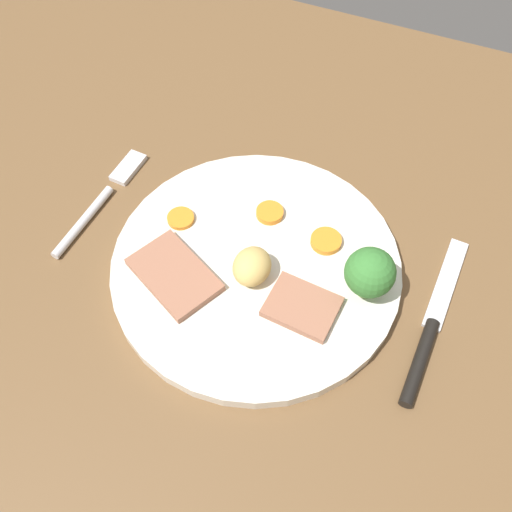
{
  "coord_description": "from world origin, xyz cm",
  "views": [
    {
      "loc": [
        9.12,
        -28.13,
        50.44
      ],
      "look_at": [
        -2.27,
        -1.0,
        6.0
      ],
      "focal_mm": 40.15,
      "sensor_mm": 36.0,
      "label": 1
    }
  ],
  "objects_px": {
    "meat_slice_under": "(174,275)",
    "knife": "(430,331)",
    "broccoli_floret": "(371,269)",
    "carrot_coin_front": "(181,218)",
    "meat_slice_main": "(302,307)",
    "roast_potato_left": "(252,266)",
    "carrot_coin_back": "(326,241)",
    "carrot_coin_side": "(270,213)",
    "dinner_plate": "(256,266)",
    "fork": "(103,198)"
  },
  "relations": [
    {
      "from": "dinner_plate",
      "to": "carrot_coin_back",
      "type": "distance_m",
      "value": 0.07
    },
    {
      "from": "fork",
      "to": "meat_slice_main",
      "type": "bearing_deg",
      "value": -97.91
    },
    {
      "from": "meat_slice_under",
      "to": "fork",
      "type": "xyz_separation_m",
      "value": [
        -0.12,
        0.06,
        -0.01
      ]
    },
    {
      "from": "meat_slice_under",
      "to": "fork",
      "type": "distance_m",
      "value": 0.13
    },
    {
      "from": "dinner_plate",
      "to": "carrot_coin_front",
      "type": "xyz_separation_m",
      "value": [
        -0.09,
        0.02,
        0.01
      ]
    },
    {
      "from": "roast_potato_left",
      "to": "carrot_coin_front",
      "type": "bearing_deg",
      "value": 160.5
    },
    {
      "from": "fork",
      "to": "knife",
      "type": "distance_m",
      "value": 0.35
    },
    {
      "from": "carrot_coin_side",
      "to": "broccoli_floret",
      "type": "height_order",
      "value": "broccoli_floret"
    },
    {
      "from": "carrot_coin_back",
      "to": "broccoli_floret",
      "type": "relative_size",
      "value": 0.56
    },
    {
      "from": "dinner_plate",
      "to": "broccoli_floret",
      "type": "height_order",
      "value": "broccoli_floret"
    },
    {
      "from": "broccoli_floret",
      "to": "knife",
      "type": "bearing_deg",
      "value": -14.25
    },
    {
      "from": "meat_slice_under",
      "to": "roast_potato_left",
      "type": "height_order",
      "value": "roast_potato_left"
    },
    {
      "from": "dinner_plate",
      "to": "meat_slice_main",
      "type": "distance_m",
      "value": 0.07
    },
    {
      "from": "knife",
      "to": "fork",
      "type": "bearing_deg",
      "value": 89.53
    },
    {
      "from": "roast_potato_left",
      "to": "fork",
      "type": "bearing_deg",
      "value": 170.08
    },
    {
      "from": "meat_slice_main",
      "to": "carrot_coin_back",
      "type": "relative_size",
      "value": 2.07
    },
    {
      "from": "dinner_plate",
      "to": "carrot_coin_side",
      "type": "bearing_deg",
      "value": 99.02
    },
    {
      "from": "carrot_coin_side",
      "to": "broccoli_floret",
      "type": "relative_size",
      "value": 0.51
    },
    {
      "from": "carrot_coin_front",
      "to": "knife",
      "type": "xyz_separation_m",
      "value": [
        0.26,
        -0.02,
        -0.01
      ]
    },
    {
      "from": "dinner_plate",
      "to": "roast_potato_left",
      "type": "distance_m",
      "value": 0.03
    },
    {
      "from": "meat_slice_main",
      "to": "roast_potato_left",
      "type": "height_order",
      "value": "roast_potato_left"
    },
    {
      "from": "broccoli_floret",
      "to": "roast_potato_left",
      "type": "bearing_deg",
      "value": -163.75
    },
    {
      "from": "carrot_coin_side",
      "to": "carrot_coin_back",
      "type": "bearing_deg",
      "value": -9.84
    },
    {
      "from": "fork",
      "to": "knife",
      "type": "xyz_separation_m",
      "value": [
        0.35,
        -0.02,
        0.0
      ]
    },
    {
      "from": "carrot_coin_front",
      "to": "knife",
      "type": "distance_m",
      "value": 0.26
    },
    {
      "from": "meat_slice_under",
      "to": "roast_potato_left",
      "type": "distance_m",
      "value": 0.07
    },
    {
      "from": "broccoli_floret",
      "to": "carrot_coin_front",
      "type": "bearing_deg",
      "value": 179.25
    },
    {
      "from": "dinner_plate",
      "to": "fork",
      "type": "xyz_separation_m",
      "value": [
        -0.18,
        0.02,
        -0.0
      ]
    },
    {
      "from": "carrot_coin_front",
      "to": "carrot_coin_side",
      "type": "xyz_separation_m",
      "value": [
        0.08,
        0.04,
        0.0
      ]
    },
    {
      "from": "carrot_coin_back",
      "to": "carrot_coin_front",
      "type": "bearing_deg",
      "value": -168.37
    },
    {
      "from": "meat_slice_under",
      "to": "carrot_coin_front",
      "type": "xyz_separation_m",
      "value": [
        -0.02,
        0.06,
        -0.0
      ]
    },
    {
      "from": "carrot_coin_front",
      "to": "fork",
      "type": "relative_size",
      "value": 0.17
    },
    {
      "from": "meat_slice_main",
      "to": "roast_potato_left",
      "type": "xyz_separation_m",
      "value": [
        -0.05,
        0.02,
        0.01
      ]
    },
    {
      "from": "meat_slice_under",
      "to": "carrot_coin_back",
      "type": "height_order",
      "value": "meat_slice_under"
    },
    {
      "from": "dinner_plate",
      "to": "meat_slice_main",
      "type": "xyz_separation_m",
      "value": [
        0.06,
        -0.03,
        0.01
      ]
    },
    {
      "from": "meat_slice_under",
      "to": "knife",
      "type": "bearing_deg",
      "value": 10.28
    },
    {
      "from": "carrot_coin_front",
      "to": "broccoli_floret",
      "type": "relative_size",
      "value": 0.5
    },
    {
      "from": "meat_slice_main",
      "to": "carrot_coin_side",
      "type": "distance_m",
      "value": 0.11
    },
    {
      "from": "carrot_coin_back",
      "to": "knife",
      "type": "height_order",
      "value": "carrot_coin_back"
    },
    {
      "from": "meat_slice_under",
      "to": "knife",
      "type": "height_order",
      "value": "meat_slice_under"
    },
    {
      "from": "broccoli_floret",
      "to": "fork",
      "type": "height_order",
      "value": "broccoli_floret"
    },
    {
      "from": "meat_slice_main",
      "to": "carrot_coin_back",
      "type": "bearing_deg",
      "value": 92.62
    },
    {
      "from": "meat_slice_main",
      "to": "fork",
      "type": "relative_size",
      "value": 0.4
    },
    {
      "from": "meat_slice_under",
      "to": "broccoli_floret",
      "type": "distance_m",
      "value": 0.18
    },
    {
      "from": "knife",
      "to": "dinner_plate",
      "type": "bearing_deg",
      "value": 91.91
    },
    {
      "from": "dinner_plate",
      "to": "meat_slice_under",
      "type": "bearing_deg",
      "value": -144.84
    },
    {
      "from": "meat_slice_main",
      "to": "carrot_coin_side",
      "type": "xyz_separation_m",
      "value": [
        -0.07,
        0.09,
        -0.0
      ]
    },
    {
      "from": "meat_slice_main",
      "to": "roast_potato_left",
      "type": "distance_m",
      "value": 0.06
    },
    {
      "from": "meat_slice_main",
      "to": "roast_potato_left",
      "type": "bearing_deg",
      "value": 164.28
    },
    {
      "from": "meat_slice_main",
      "to": "knife",
      "type": "relative_size",
      "value": 0.33
    }
  ]
}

